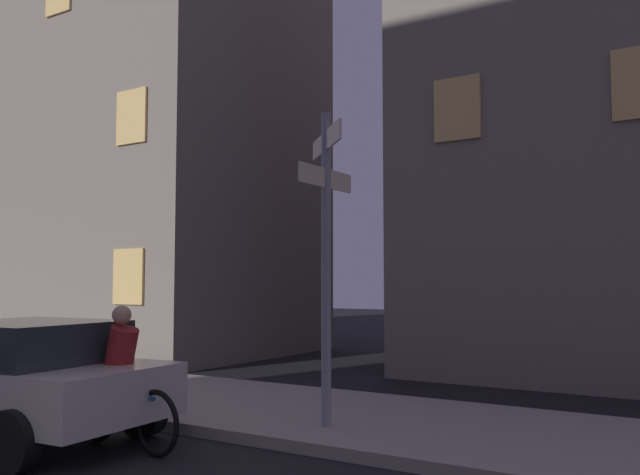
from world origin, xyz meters
name	(u,v)px	position (x,y,z in m)	size (l,w,h in m)	color
sidewalk_kerb	(347,418)	(0.00, 6.37, 0.07)	(40.00, 3.30, 0.14)	gray
signpost	(326,239)	(0.18, 5.55, 2.40)	(1.00, 1.21, 3.84)	gray
car_far_trailing	(10,377)	(-2.91, 3.40, 0.75)	(4.21, 2.27, 1.42)	beige
cyclist	(123,382)	(-1.51, 3.88, 0.75)	(1.82, 0.36, 1.61)	black
building_left_block	(92,122)	(-11.90, 11.72, 6.74)	(13.20, 6.43, 13.49)	slate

